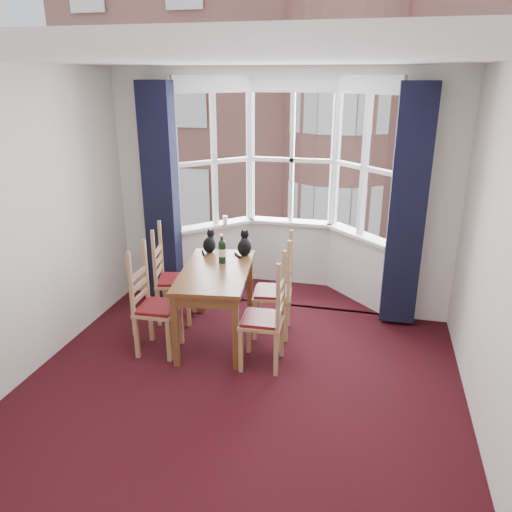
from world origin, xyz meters
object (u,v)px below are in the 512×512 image
(chair_left_near, at_px, (149,308))
(chair_right_far, at_px, (281,294))
(cat_left, at_px, (209,244))
(chair_right_near, at_px, (271,322))
(chair_left_far, at_px, (167,281))
(candle_tall, at_px, (225,220))
(cat_right, at_px, (244,246))
(wine_bottle, at_px, (222,251))
(dining_table, at_px, (216,280))

(chair_left_near, height_order, chair_right_far, same)
(cat_left, bearing_deg, chair_right_near, -44.59)
(chair_left_far, bearing_deg, candle_tall, 70.35)
(cat_left, distance_m, cat_right, 0.41)
(chair_right_far, xyz_separation_m, candle_tall, (-0.95, 1.10, 0.46))
(chair_right_far, relative_size, wine_bottle, 2.94)
(dining_table, xyz_separation_m, chair_left_near, (-0.58, -0.40, -0.21))
(chair_left_far, bearing_deg, wine_bottle, -7.32)
(dining_table, distance_m, candle_tall, 1.43)
(chair_left_near, xyz_separation_m, cat_right, (0.76, 0.90, 0.43))
(chair_right_far, height_order, wine_bottle, wine_bottle)
(chair_left_far, distance_m, cat_left, 0.66)
(chair_right_near, relative_size, chair_right_far, 1.00)
(chair_left_near, xyz_separation_m, chair_right_near, (1.26, 0.00, 0.00))
(chair_right_far, height_order, candle_tall, candle_tall)
(chair_left_far, distance_m, chair_right_far, 1.33)
(cat_right, xyz_separation_m, wine_bottle, (-0.17, -0.29, 0.03))
(chair_left_near, height_order, candle_tall, candle_tall)
(chair_right_near, xyz_separation_m, cat_right, (-0.50, 0.90, 0.43))
(dining_table, relative_size, cat_left, 5.07)
(chair_right_near, height_order, wine_bottle, wine_bottle)
(chair_right_near, xyz_separation_m, wine_bottle, (-0.67, 0.60, 0.46))
(chair_right_near, bearing_deg, chair_right_far, 93.01)
(cat_left, height_order, cat_right, cat_right)
(cat_right, bearing_deg, cat_left, 179.65)
(chair_right_near, bearing_deg, chair_left_near, -179.78)
(wine_bottle, bearing_deg, cat_right, 59.85)
(chair_left_near, bearing_deg, chair_left_far, 98.42)
(chair_right_far, bearing_deg, chair_right_near, -86.99)
(cat_left, height_order, candle_tall, cat_left)
(dining_table, bearing_deg, cat_left, 114.44)
(cat_right, height_order, candle_tall, cat_right)
(dining_table, bearing_deg, chair_right_far, 22.59)
(chair_left_near, bearing_deg, chair_right_near, 0.22)
(chair_left_near, relative_size, cat_left, 3.41)
(chair_right_near, relative_size, candle_tall, 7.85)
(chair_right_far, relative_size, candle_tall, 7.85)
(wine_bottle, bearing_deg, chair_right_near, -42.08)
(dining_table, xyz_separation_m, cat_left, (-0.23, 0.51, 0.22))
(chair_right_near, distance_m, cat_right, 1.11)
(chair_left_far, height_order, cat_right, cat_right)
(chair_left_near, distance_m, cat_left, 1.06)
(wine_bottle, bearing_deg, chair_left_near, -134.31)
(chair_left_far, bearing_deg, cat_right, 13.11)
(chair_left_far, bearing_deg, cat_left, 24.18)
(chair_left_far, xyz_separation_m, cat_left, (0.46, 0.20, 0.43))
(cat_right, bearing_deg, chair_left_near, -130.30)
(cat_right, relative_size, candle_tall, 2.50)
(cat_left, height_order, wine_bottle, wine_bottle)
(chair_right_near, bearing_deg, wine_bottle, 137.92)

